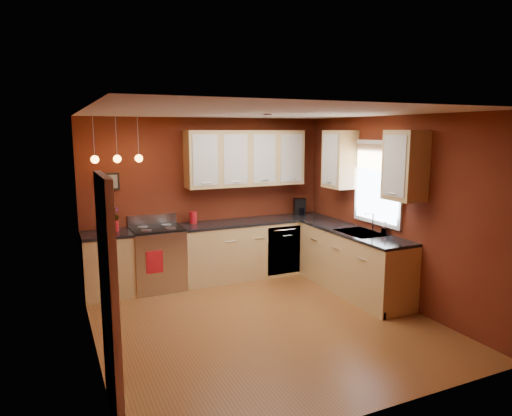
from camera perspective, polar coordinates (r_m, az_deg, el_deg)
name	(u,v)px	position (r m, az deg, el deg)	size (l,w,h in m)	color
floor	(263,322)	(5.95, 0.90, -14.03)	(4.20, 4.20, 0.00)	brown
ceiling	(264,113)	(5.46, 0.97, 11.84)	(4.00, 4.20, 0.02)	beige
wall_back	(208,199)	(7.49, -6.01, 1.18)	(4.00, 0.02, 2.60)	maroon
wall_front	(375,267)	(3.83, 14.70, -7.16)	(4.00, 0.02, 2.60)	maroon
wall_left	(90,237)	(5.05, -20.03, -3.40)	(0.02, 4.20, 2.60)	maroon
wall_right	(392,210)	(6.66, 16.65, -0.20)	(0.02, 4.20, 2.60)	maroon
base_cabinets_back_left	(108,266)	(7.03, -18.02, -6.88)	(0.70, 0.60, 0.90)	tan
base_cabinets_back_right	(256,249)	(7.64, 0.04, -5.09)	(2.54, 0.60, 0.90)	tan
base_cabinets_right	(353,263)	(7.00, 12.02, -6.68)	(0.60, 2.10, 0.90)	tan
counter_back_left	(106,234)	(6.92, -18.22, -3.14)	(0.70, 0.62, 0.04)	black
counter_back_right	(256,221)	(7.54, 0.04, -1.64)	(2.54, 0.62, 0.04)	black
counter_right	(354,232)	(6.89, 12.16, -2.93)	(0.62, 2.10, 0.04)	black
gas_range	(158,258)	(7.13, -12.17, -6.13)	(0.76, 0.64, 1.11)	#B3B3B8
dishwasher_front	(284,250)	(7.55, 3.52, -5.29)	(0.60, 0.02, 0.80)	#B3B3B8
sink	(360,234)	(6.77, 12.93, -3.20)	(0.50, 0.70, 0.33)	#939398
window	(378,180)	(6.82, 14.99, 3.39)	(0.06, 1.02, 1.22)	white
door_left_wall	(109,299)	(3.98, -17.88, -10.83)	(0.12, 0.82, 2.05)	white
upper_cabinets_back	(246,158)	(7.47, -1.28, 6.23)	(2.00, 0.35, 0.90)	tan
upper_cabinets_right	(369,162)	(6.72, 13.96, 5.58)	(0.35, 1.95, 0.90)	tan
wall_picture	(108,182)	(7.09, -17.98, 3.15)	(0.32, 0.03, 0.26)	black
pendant_lights	(117,158)	(6.75, -16.96, 5.96)	(0.71, 0.11, 0.66)	#939398
red_canister	(193,218)	(7.29, -7.86, -1.19)	(0.13, 0.13, 0.19)	#B4131B
red_vase	(115,226)	(6.97, -17.18, -2.15)	(0.10, 0.10, 0.16)	#B4131B
flowers	(115,215)	(6.94, -17.25, -0.81)	(0.12, 0.12, 0.21)	#B4131B
coffee_maker	(300,207)	(8.03, 5.50, 0.10)	(0.24, 0.24, 0.28)	black
soap_pump	(385,228)	(6.73, 15.84, -2.41)	(0.08, 0.08, 0.18)	silver
dish_towel	(155,262)	(6.79, -12.56, -6.61)	(0.24, 0.02, 0.33)	#B4131B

